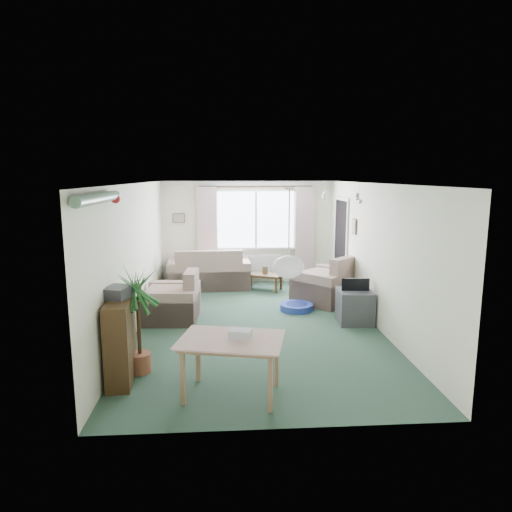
{
  "coord_description": "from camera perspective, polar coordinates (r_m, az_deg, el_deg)",
  "views": [
    {
      "loc": [
        -0.54,
        -7.46,
        2.53
      ],
      "look_at": [
        0.0,
        0.3,
        1.15
      ],
      "focal_mm": 32.0,
      "sensor_mm": 36.0,
      "label": 1
    }
  ],
  "objects": [
    {
      "name": "ground",
      "position": [
        7.89,
        0.15,
        -8.63
      ],
      "size": [
        6.5,
        6.5,
        0.0
      ],
      "primitive_type": "plane",
      "color": "#2A4635"
    },
    {
      "name": "window",
      "position": [
        10.76,
        -0.01,
        4.57
      ],
      "size": [
        1.8,
        0.03,
        1.3
      ],
      "primitive_type": "cube",
      "color": "white"
    },
    {
      "name": "curtain_rod",
      "position": [
        10.64,
        0.02,
        8.66
      ],
      "size": [
        2.6,
        0.03,
        0.03
      ],
      "primitive_type": "cube",
      "color": "black"
    },
    {
      "name": "curtain_left",
      "position": [
        10.67,
        -6.16,
        3.22
      ],
      "size": [
        0.45,
        0.08,
        2.0
      ],
      "primitive_type": "cube",
      "color": "beige"
    },
    {
      "name": "curtain_right",
      "position": [
        10.83,
        6.12,
        3.32
      ],
      "size": [
        0.45,
        0.08,
        2.0
      ],
      "primitive_type": "cube",
      "color": "beige"
    },
    {
      "name": "radiator",
      "position": [
        10.88,
        0.0,
        -1.22
      ],
      "size": [
        1.2,
        0.1,
        0.55
      ],
      "primitive_type": "cube",
      "color": "white"
    },
    {
      "name": "doorway",
      "position": [
        10.1,
        10.56,
        1.18
      ],
      "size": [
        0.03,
        0.95,
        2.0
      ],
      "primitive_type": "cube",
      "color": "black"
    },
    {
      "name": "pendant_lamp",
      "position": [
        5.31,
        4.09,
        -1.35
      ],
      "size": [
        0.36,
        0.36,
        0.36
      ],
      "primitive_type": "sphere",
      "color": "white"
    },
    {
      "name": "tinsel_garland",
      "position": [
        5.35,
        -19.09,
        6.84
      ],
      "size": [
        1.6,
        1.6,
        0.12
      ],
      "primitive_type": "cylinder",
      "color": "#196626"
    },
    {
      "name": "bauble_cluster_a",
      "position": [
        8.56,
        8.51,
        7.88
      ],
      "size": [
        0.2,
        0.2,
        0.2
      ],
      "primitive_type": "sphere",
      "color": "silver"
    },
    {
      "name": "bauble_cluster_b",
      "position": [
        7.48,
        12.76,
        7.44
      ],
      "size": [
        0.2,
        0.2,
        0.2
      ],
      "primitive_type": "sphere",
      "color": "silver"
    },
    {
      "name": "wall_picture_back",
      "position": [
        10.78,
        -9.63,
        4.71
      ],
      "size": [
        0.28,
        0.03,
        0.22
      ],
      "primitive_type": "cube",
      "color": "brown"
    },
    {
      "name": "wall_picture_right",
      "position": [
        9.07,
        12.2,
        3.63
      ],
      "size": [
        0.03,
        0.24,
        0.3
      ],
      "primitive_type": "cube",
      "color": "brown"
    },
    {
      "name": "sofa",
      "position": [
        10.42,
        -5.91,
        -1.47
      ],
      "size": [
        1.87,
        1.06,
        0.91
      ],
      "primitive_type": "cube",
      "rotation": [
        0.0,
        0.0,
        3.19
      ],
      "color": "beige",
      "rests_on": "ground"
    },
    {
      "name": "armchair_corner",
      "position": [
        9.27,
        8.69,
        -2.84
      ],
      "size": [
        1.47,
        1.47,
        0.96
      ],
      "primitive_type": "cube",
      "rotation": [
        0.0,
        0.0,
        3.88
      ],
      "color": "tan",
      "rests_on": "ground"
    },
    {
      "name": "armchair_left",
      "position": [
        8.21,
        -10.6,
        -4.86
      ],
      "size": [
        1.0,
        1.05,
        0.88
      ],
      "primitive_type": "cube",
      "rotation": [
        0.0,
        0.0,
        -1.64
      ],
      "color": "#BEAC90",
      "rests_on": "ground"
    },
    {
      "name": "coffee_table",
      "position": [
        10.2,
        0.91,
        -3.24
      ],
      "size": [
        0.93,
        0.75,
        0.37
      ],
      "primitive_type": "cube",
      "rotation": [
        0.0,
        0.0,
        -0.42
      ],
      "color": "black",
      "rests_on": "ground"
    },
    {
      "name": "photo_frame",
      "position": [
        10.15,
        1.15,
        -1.78
      ],
      "size": [
        0.12,
        0.03,
        0.16
      ],
      "primitive_type": "cube",
      "rotation": [
        0.0,
        0.0,
        -0.05
      ],
      "color": "brown",
      "rests_on": "coffee_table"
    },
    {
      "name": "bookshelf",
      "position": [
        5.96,
        -16.6,
        -10.08
      ],
      "size": [
        0.35,
        0.87,
        1.04
      ],
      "primitive_type": "cube",
      "rotation": [
        0.0,
        0.0,
        0.08
      ],
      "color": "black",
      "rests_on": "ground"
    },
    {
      "name": "hifi_box",
      "position": [
        5.89,
        -16.9,
        -4.36
      ],
      "size": [
        0.37,
        0.42,
        0.14
      ],
      "primitive_type": "cube",
      "rotation": [
        0.0,
        0.0,
        -0.29
      ],
      "color": "#343439",
      "rests_on": "bookshelf"
    },
    {
      "name": "houseplant",
      "position": [
        6.07,
        -14.47,
        -7.89
      ],
      "size": [
        0.74,
        0.74,
        1.38
      ],
      "primitive_type": "cylinder",
      "rotation": [
        0.0,
        0.0,
        0.3
      ],
      "color": "#1D5529",
      "rests_on": "ground"
    },
    {
      "name": "dining_table",
      "position": [
        5.43,
        -3.07,
        -13.8
      ],
      "size": [
        1.2,
        0.93,
        0.67
      ],
      "primitive_type": "cube",
      "rotation": [
        0.0,
        0.0,
        -0.22
      ],
      "color": "tan",
      "rests_on": "ground"
    },
    {
      "name": "gift_box",
      "position": [
        5.29,
        -1.98,
        -9.81
      ],
      "size": [
        0.29,
        0.24,
        0.12
      ],
      "primitive_type": "cube",
      "rotation": [
        0.0,
        0.0,
        -0.26
      ],
      "color": "silver",
      "rests_on": "dining_table"
    },
    {
      "name": "tv_cube",
      "position": [
        8.14,
        12.22,
        -6.18
      ],
      "size": [
        0.61,
        0.66,
        0.57
      ],
      "primitive_type": "cube",
      "rotation": [
        0.0,
        0.0,
        -0.06
      ],
      "color": "#36363B",
      "rests_on": "ground"
    },
    {
      "name": "pet_bed",
      "position": [
        8.75,
        5.08,
        -6.37
      ],
      "size": [
        0.78,
        0.78,
        0.12
      ],
      "primitive_type": "cylinder",
      "rotation": [
        0.0,
        0.0,
        -0.31
      ],
      "color": "navy",
      "rests_on": "ground"
    }
  ]
}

